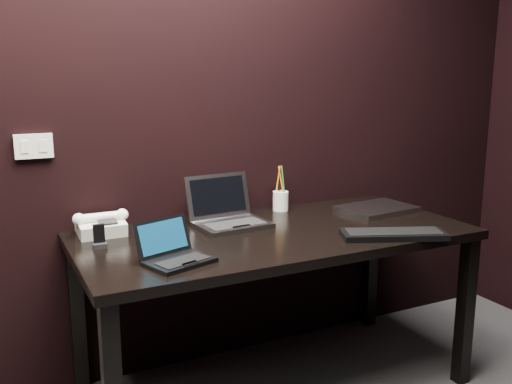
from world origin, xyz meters
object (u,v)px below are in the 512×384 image
ext_keyboard (393,234)px  desk_phone (101,225)px  silver_laptop (229,216)px  pen_cup (281,200)px  netbook (175,254)px  desk (275,248)px  closed_laptop (377,209)px  mobile_phone (99,239)px

ext_keyboard → desk_phone: 1.24m
silver_laptop → ext_keyboard: bearing=-41.5°
pen_cup → netbook: bearing=-144.3°
desk → pen_cup: size_ratio=7.51×
desk → silver_laptop: bearing=128.0°
closed_laptop → mobile_phone: size_ratio=4.14×
silver_laptop → desk_phone: (-0.55, 0.10, 0.00)m
closed_laptop → pen_cup: (-0.42, 0.23, 0.04)m
desk → ext_keyboard: (0.40, -0.30, 0.09)m
closed_laptop → pen_cup: 0.48m
netbook → desk_phone: bearing=109.3°
netbook → mobile_phone: 0.37m
mobile_phone → pen_cup: pen_cup is taller
desk_phone → pen_cup: bearing=2.7°
mobile_phone → closed_laptop: bearing=-0.3°
desk_phone → mobile_phone: size_ratio=2.52×
netbook → desk_phone: (-0.17, 0.48, 0.01)m
ext_keyboard → mobile_phone: (-1.13, 0.40, 0.02)m
closed_laptop → netbook: bearing=-165.6°
netbook → closed_laptop: size_ratio=0.74×
silver_laptop → closed_laptop: size_ratio=0.87×
desk → pen_cup: pen_cup is taller
silver_laptop → mobile_phone: (-0.59, -0.08, -0.01)m
ext_keyboard → closed_laptop: ext_keyboard is taller
closed_laptop → desk_phone: desk_phone is taller
closed_laptop → desk_phone: (-1.31, 0.18, 0.03)m
mobile_phone → pen_cup: 0.96m
netbook → silver_laptop: (0.38, 0.38, 0.01)m
mobile_phone → pen_cup: (0.93, 0.22, 0.02)m
mobile_phone → desk: bearing=-8.1°
desk → desk_phone: bearing=157.8°
mobile_phone → netbook: bearing=-55.2°
desk → ext_keyboard: ext_keyboard is taller
closed_laptop → silver_laptop: bearing=173.8°
closed_laptop → desk_phone: bearing=172.0°
silver_laptop → closed_laptop: silver_laptop is taller
desk → mobile_phone: (-0.73, 0.10, 0.11)m
desk → netbook: 0.57m
desk → closed_laptop: bearing=8.8°
mobile_phone → ext_keyboard: bearing=-19.7°
desk → desk_phone: 0.75m
desk → netbook: size_ratio=5.98×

